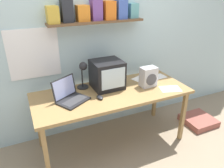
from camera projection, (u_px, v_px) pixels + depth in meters
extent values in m
plane|color=gray|center=(112.00, 141.00, 2.83)|extent=(12.00, 12.00, 0.00)
cube|color=silver|center=(96.00, 34.00, 2.68)|extent=(5.60, 0.06, 2.60)
cube|color=white|center=(34.00, 54.00, 2.43)|extent=(0.56, 0.01, 0.56)
cube|color=brown|center=(97.00, 22.00, 2.50)|extent=(1.14, 0.18, 0.02)
cube|color=gold|center=(53.00, 15.00, 2.29)|extent=(0.12, 0.15, 0.18)
cube|color=#25282D|center=(67.00, 11.00, 2.35)|extent=(0.12, 0.12, 0.24)
cube|color=orange|center=(83.00, 13.00, 2.42)|extent=(0.14, 0.13, 0.17)
cube|color=#764998|center=(96.00, 10.00, 2.47)|extent=(0.12, 0.12, 0.23)
cube|color=orange|center=(109.00, 10.00, 2.52)|extent=(0.13, 0.14, 0.21)
cube|color=#4462BA|center=(121.00, 9.00, 2.58)|extent=(0.12, 0.14, 0.23)
cube|color=#60A7AA|center=(133.00, 11.00, 2.66)|extent=(0.11, 0.12, 0.17)
cube|color=#9E7A47|center=(112.00, 93.00, 2.53)|extent=(1.80, 0.74, 0.03)
cube|color=#9E7A47|center=(46.00, 156.00, 2.12)|extent=(0.04, 0.05, 0.69)
cube|color=#9E7A47|center=(183.00, 116.00, 2.74)|extent=(0.04, 0.05, 0.69)
cube|color=#9E7A47|center=(38.00, 122.00, 2.62)|extent=(0.04, 0.05, 0.69)
cube|color=#9E7A47|center=(155.00, 95.00, 3.24)|extent=(0.04, 0.05, 0.69)
cube|color=black|center=(107.00, 74.00, 2.57)|extent=(0.36, 0.33, 0.33)
cube|color=silver|center=(113.00, 79.00, 2.43)|extent=(0.29, 0.01, 0.24)
cube|color=#232326|center=(74.00, 101.00, 2.31)|extent=(0.38, 0.35, 0.02)
cube|color=#38383A|center=(75.00, 100.00, 2.30)|extent=(0.29, 0.24, 0.00)
cube|color=#232326|center=(64.00, 88.00, 2.33)|extent=(0.29, 0.19, 0.22)
cube|color=#ADB8F1|center=(64.00, 88.00, 2.33)|extent=(0.26, 0.17, 0.20)
cylinder|color=#232326|center=(83.00, 87.00, 2.62)|extent=(0.13, 0.13, 0.01)
cylinder|color=#232326|center=(82.00, 76.00, 2.56)|extent=(0.02, 0.02, 0.28)
sphere|color=#232326|center=(83.00, 66.00, 2.45)|extent=(0.09, 0.09, 0.09)
cylinder|color=white|center=(68.00, 85.00, 2.55)|extent=(0.08, 0.08, 0.11)
cylinder|color=orange|center=(68.00, 86.00, 2.56)|extent=(0.07, 0.07, 0.08)
cube|color=silver|center=(148.00, 77.00, 2.61)|extent=(0.19, 0.13, 0.24)
cylinder|color=#4C4C51|center=(151.00, 80.00, 2.57)|extent=(0.14, 0.01, 0.14)
ellipsoid|color=#232326|center=(100.00, 97.00, 2.37)|extent=(0.07, 0.11, 0.03)
cube|color=white|center=(141.00, 79.00, 2.84)|extent=(0.24, 0.25, 0.00)
cube|color=white|center=(170.00, 89.00, 2.59)|extent=(0.28, 0.23, 0.00)
cube|color=white|center=(156.00, 77.00, 2.91)|extent=(0.28, 0.17, 0.00)
cube|color=#9B5347|center=(198.00, 120.00, 3.18)|extent=(0.42, 0.42, 0.09)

